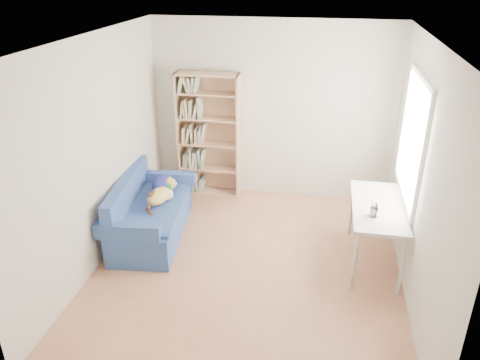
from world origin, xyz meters
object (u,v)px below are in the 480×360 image
Objects in this scene: pen_cup at (374,211)px; sofa at (150,213)px; bookshelf at (209,140)px; desk at (378,211)px.

sofa is at bearing 172.54° from pen_cup.
pen_cup is at bearing -13.87° from sofa.
desk is at bearing -31.69° from bookshelf.
bookshelf is 2.85m from pen_cup.
desk is 7.53× the size of pen_cup.
pen_cup is at bearing -37.05° from bookshelf.
desk is at bearing -8.29° from sofa.
desk is 0.31m from pen_cup.
sofa is at bearing -109.16° from bookshelf.
desk is at bearing 74.20° from pen_cup.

